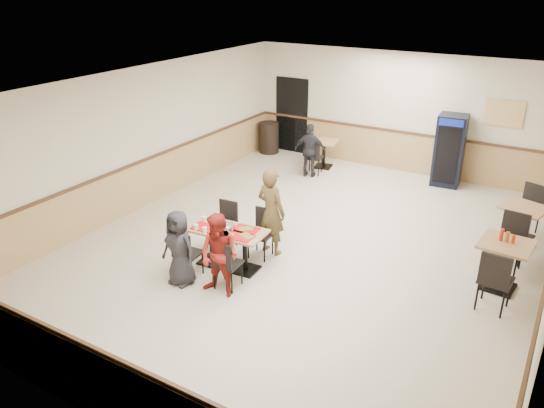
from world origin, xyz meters
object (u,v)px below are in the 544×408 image
Objects in this scene: diner_woman_left at (179,248)px; back_table at (324,150)px; main_table at (228,242)px; side_table_near at (504,258)px; side_table_far at (523,220)px; lone_diner at (310,151)px; trash_bin at (269,138)px; diner_woman_right at (219,256)px; diner_man_opposite at (271,212)px; pepsi_cooler at (449,150)px.

diner_woman_left is 1.64× the size of back_table.
back_table is at bearing 94.15° from main_table.
side_table_far is (0.06, 1.76, -0.02)m from side_table_near.
main_table is at bearing -141.14° from side_table_far.
trash_bin is (-1.89, 1.16, -0.24)m from lone_diner.
back_table is at bearing 97.28° from diner_woman_left.
diner_woman_left is 0.93× the size of diner_woman_right.
diner_man_opposite is 3.92m from side_table_near.
pepsi_cooler reaches higher than back_table.
back_table is at bearing 157.24° from side_table_far.
pepsi_cooler is (-1.93, 4.28, 0.31)m from side_table_near.
trash_bin is (-2.36, 6.74, -0.21)m from diner_woman_left.
lone_diner is at bearing 148.46° from side_table_near.
lone_diner is at bearing 97.89° from diner_woman_left.
diner_woman_right is 1.02× the size of lone_diner.
lone_diner is (-1.20, 3.91, -0.13)m from diner_man_opposite.
diner_man_opposite is 5.45m from pepsi_cooler.
diner_woman_left is 0.80× the size of diner_man_opposite.
side_table_far is at bearing 151.10° from lone_diner.
pepsi_cooler is at bearing 0.49° from trash_bin.
side_table_near is (4.18, 1.67, 0.07)m from main_table.
diner_woman_left is 1.48× the size of trash_bin.
main_table is 4.82m from lone_diner.
lone_diner is 1.56× the size of trash_bin.
diner_woman_left reaches higher than back_table.
side_table_far is at bearing -138.20° from diner_man_opposite.
pepsi_cooler is at bearing 64.87° from main_table.
diner_woman_left is 7.28m from pepsi_cooler.
trash_bin is at bearing 169.51° from back_table.
side_table_far is 1.18× the size of back_table.
diner_woman_right is 6.46m from back_table.
side_table_near is 6.35m from back_table.
side_table_near is 0.49× the size of pepsi_cooler.
side_table_near is at bearing 134.15° from lone_diner.
pepsi_cooler is (1.89, 5.11, 0.05)m from diner_man_opposite.
pepsi_cooler reaches higher than main_table.
main_table is 0.97m from diner_man_opposite.
diner_man_opposite reaches higher than trash_bin.
main_table is 1.00× the size of diner_woman_right.
diner_woman_right reaches higher than side_table_far.
side_table_far is 1.07× the size of trash_bin.
side_table_far is at bearing -22.76° from back_table.
pepsi_cooler is (2.25, 5.95, 0.38)m from main_table.
diner_woman_left is at bearing -85.82° from back_table.
lone_diner is 5.25m from side_table_far.
diner_man_opposite is at bearing 69.58° from diner_woman_left.
trash_bin is at bearing -50.48° from diner_man_opposite.
diner_man_opposite is (0.37, 0.84, 0.33)m from main_table.
diner_woman_left is at bearing -117.90° from main_table.
diner_woman_left reaches higher than trash_bin.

